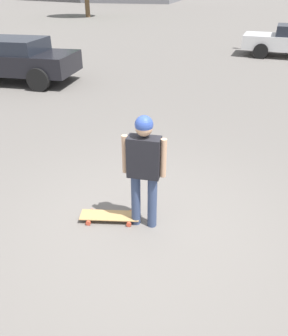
# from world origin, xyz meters

# --- Properties ---
(ground_plane) EXTENTS (220.00, 220.00, 0.00)m
(ground_plane) POSITION_xyz_m (0.00, 0.00, 0.00)
(ground_plane) COLOR slate
(person) EXTENTS (0.56, 0.22, 1.59)m
(person) POSITION_xyz_m (0.00, 0.00, 0.97)
(person) COLOR #38476B
(person) RESTS_ON ground_plane
(skateboard) EXTENTS (0.86, 0.42, 0.08)m
(skateboard) POSITION_xyz_m (-0.49, -0.03, 0.07)
(skateboard) COLOR tan
(skateboard) RESTS_ON ground_plane
(car_parked_near) EXTENTS (4.13, 2.08, 1.38)m
(car_parked_near) POSITION_xyz_m (-5.94, 6.21, 0.74)
(car_parked_near) COLOR black
(car_parked_near) RESTS_ON ground_plane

